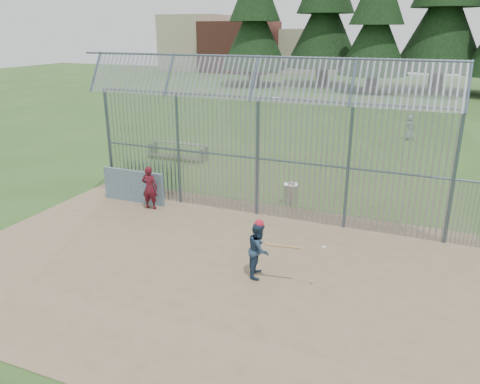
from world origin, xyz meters
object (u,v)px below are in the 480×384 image
at_px(onlooker, 150,188).
at_px(bleacher, 178,151).
at_px(batter, 259,249).
at_px(trash_can, 291,194).
at_px(dugout_wall, 134,186).

xyz_separation_m(onlooker, bleacher, (-2.47, 6.27, -0.39)).
distance_m(batter, bleacher, 12.03).
xyz_separation_m(trash_can, bleacher, (-6.92, 3.83, 0.03)).
xyz_separation_m(dugout_wall, bleacher, (-1.53, 5.90, -0.21)).
xyz_separation_m(onlooker, trash_can, (4.44, 2.44, -0.42)).
height_order(dugout_wall, trash_can, dugout_wall).
height_order(trash_can, bleacher, trash_can).
bearing_deg(trash_can, onlooker, -151.26).
distance_m(dugout_wall, bleacher, 6.10).
distance_m(batter, onlooker, 5.99).
relative_size(onlooker, trash_can, 1.90).
bearing_deg(batter, trash_can, -3.30).
bearing_deg(onlooker, trash_can, -158.63).
relative_size(onlooker, bleacher, 0.52).
bearing_deg(trash_can, dugout_wall, -159.02).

